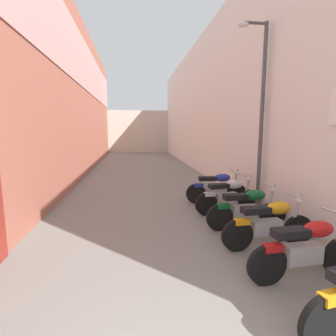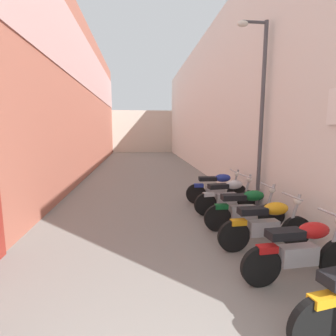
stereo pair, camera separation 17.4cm
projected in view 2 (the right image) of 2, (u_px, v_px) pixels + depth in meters
ground_plane at (149, 181)px, 11.18m from camera, size 40.55×40.55×0.00m
building_left at (81, 96)px, 12.19m from camera, size 0.45×24.55×7.48m
building_right at (207, 106)px, 12.98m from camera, size 0.45×24.55×6.81m
building_far_end at (142, 131)px, 25.88m from camera, size 8.72×2.00×4.02m
motorcycle_second at (302, 249)px, 3.74m from camera, size 1.85×0.58×1.04m
motorcycle_third at (266, 224)px, 4.76m from camera, size 1.85×0.58×1.04m
motorcycle_fourth at (246, 208)px, 5.69m from camera, size 1.85×0.58×1.04m
motorcycle_fifth at (228, 195)px, 6.80m from camera, size 1.84×0.58×1.04m
motorcycle_sixth at (217, 187)px, 7.76m from camera, size 1.85×0.58×1.04m
street_lamp at (259, 106)px, 6.49m from camera, size 0.79×0.18×4.82m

